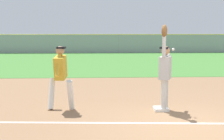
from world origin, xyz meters
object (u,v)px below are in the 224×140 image
at_px(first_base, 161,109).
at_px(parked_car_green, 112,44).
at_px(fielder, 165,69).
at_px(parked_car_silver, 171,44).
at_px(baseball, 173,49).
at_px(runner, 61,73).
at_px(parked_car_blue, 55,44).

xyz_separation_m(first_base, parked_car_green, (-0.26, 23.47, 0.63)).
relative_size(fielder, parked_car_silver, 0.50).
xyz_separation_m(first_base, baseball, (0.27, -0.10, 1.60)).
height_order(first_base, baseball, baseball).
height_order(runner, parked_car_green, runner).
xyz_separation_m(first_base, fielder, (0.08, -0.03, 1.08)).
height_order(parked_car_blue, parked_car_green, same).
distance_m(first_base, fielder, 1.08).
bearing_deg(parked_car_green, runner, -93.07).
distance_m(runner, parked_car_blue, 23.76).
distance_m(baseball, parked_car_silver, 24.72).
height_order(fielder, parked_car_blue, fielder).
xyz_separation_m(first_base, parked_car_blue, (-6.04, 23.72, 0.63)).
bearing_deg(parked_car_blue, parked_car_silver, 7.81).
distance_m(fielder, runner, 2.77).
xyz_separation_m(fielder, parked_car_blue, (-6.12, 23.75, -0.45)).
distance_m(baseball, parked_car_green, 23.59).
bearing_deg(parked_car_blue, fielder, -68.75).
relative_size(runner, baseball, 23.24).
bearing_deg(first_base, parked_car_green, 90.62).
distance_m(fielder, parked_car_blue, 24.53).
xyz_separation_m(parked_car_blue, parked_car_silver, (12.06, 0.21, 0.00)).
bearing_deg(parked_car_blue, runner, -75.08).
bearing_deg(fielder, parked_car_green, -65.97).
relative_size(baseball, parked_car_green, 0.02).
xyz_separation_m(fielder, runner, (-2.76, 0.22, -0.12)).
height_order(first_base, parked_car_green, parked_car_green).
height_order(fielder, baseball, fielder).
height_order(parked_car_blue, parked_car_silver, same).
xyz_separation_m(runner, parked_car_blue, (-3.35, 23.52, -0.32)).
distance_m(runner, parked_car_green, 23.40).
xyz_separation_m(first_base, runner, (-2.68, 0.19, 0.96)).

